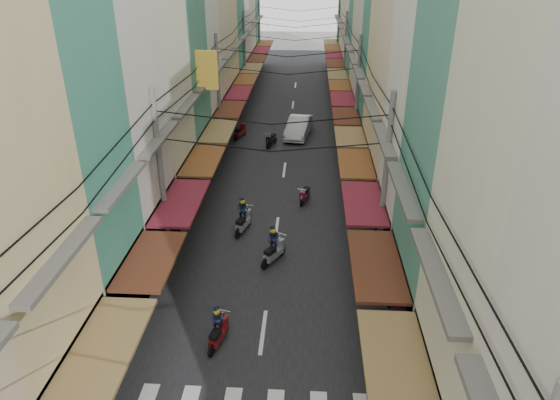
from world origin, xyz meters
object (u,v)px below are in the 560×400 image
at_px(white_car, 298,136).
at_px(market_umbrella, 423,313).
at_px(bicycle, 432,268).
at_px(traffic_sign, 384,252).

bearing_deg(white_car, market_umbrella, -70.58).
bearing_deg(market_umbrella, bicycle, 73.00).
relative_size(bicycle, traffic_sign, 0.54).
xyz_separation_m(white_car, traffic_sign, (4.01, -20.10, 2.02)).
height_order(white_car, market_umbrella, market_umbrella).
bearing_deg(market_umbrella, traffic_sign, 99.90).
height_order(bicycle, market_umbrella, market_umbrella).
distance_m(white_car, bicycle, 19.33).
relative_size(white_car, market_umbrella, 2.06).
bearing_deg(traffic_sign, white_car, 101.29).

